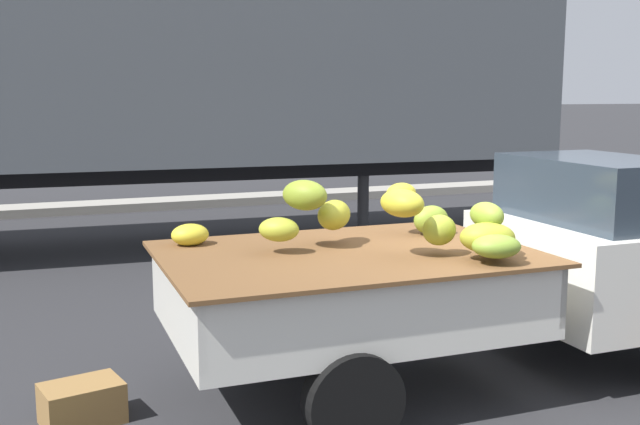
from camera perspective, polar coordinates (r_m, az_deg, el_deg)
The scene contains 5 objects.
ground at distance 6.31m, azimuth 12.52°, elevation -11.83°, with size 220.00×220.00×0.00m, color #28282B.
curb_strip at distance 15.21m, azimuth -8.36°, elevation 0.87°, with size 80.00×0.80×0.16m, color gray.
pickup_truck at distance 6.47m, azimuth 17.45°, elevation -3.36°, with size 4.72×1.90×1.70m.
semi_trailer at distance 11.05m, azimuth -13.41°, elevation 10.46°, with size 12.12×3.21×3.95m.
produce_crate at distance 5.53m, azimuth -17.55°, elevation -13.58°, with size 0.52×0.36×0.28m, color olive.
Camera 1 is at (-3.33, -4.88, 2.23)m, focal length 42.33 mm.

